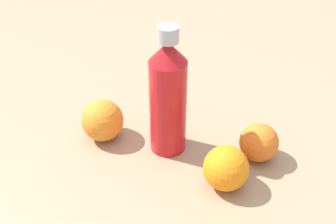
# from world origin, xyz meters

# --- Properties ---
(ground_plane) EXTENTS (2.40, 2.40, 0.00)m
(ground_plane) POSITION_xyz_m (0.00, 0.00, 0.00)
(ground_plane) COLOR #9E7F60
(water_bottle) EXTENTS (0.07, 0.07, 0.25)m
(water_bottle) POSITION_xyz_m (0.02, 0.00, 0.11)
(water_bottle) COLOR red
(water_bottle) RESTS_ON ground_plane
(orange_0) EXTENTS (0.08, 0.08, 0.08)m
(orange_0) POSITION_xyz_m (0.09, 0.10, 0.04)
(orange_0) COLOR orange
(orange_0) RESTS_ON ground_plane
(orange_1) EXTENTS (0.07, 0.07, 0.07)m
(orange_1) POSITION_xyz_m (-0.08, -0.14, 0.04)
(orange_1) COLOR orange
(orange_1) RESTS_ON ground_plane
(orange_2) EXTENTS (0.08, 0.08, 0.08)m
(orange_2) POSITION_xyz_m (-0.11, -0.05, 0.04)
(orange_2) COLOR orange
(orange_2) RESTS_ON ground_plane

